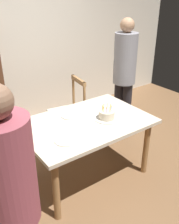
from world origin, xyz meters
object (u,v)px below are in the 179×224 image
person_celebrant (12,199)px  person_guest (124,72)px  dining_table (86,129)px  plate_near_celebrant (66,140)px  chair_spindle_back (68,113)px  birthday_cake (107,115)px  plate_far_side (70,115)px

person_celebrant → person_guest: 2.57m
person_celebrant → dining_table: bearing=37.2°
dining_table → plate_near_celebrant: plate_near_celebrant is taller
dining_table → chair_spindle_back: 0.85m
chair_spindle_back → dining_table: bearing=-107.5°
dining_table → person_guest: person_guest is taller
plate_near_celebrant → chair_spindle_back: bearing=57.5°
person_celebrant → birthday_cake: bearing=29.6°
dining_table → person_guest: bearing=25.8°
chair_spindle_back → person_guest: 0.99m
plate_far_side → person_celebrant: bearing=-134.8°
birthday_cake → plate_far_side: (-0.29, 0.31, -0.04)m
dining_table → plate_near_celebrant: (-0.39, -0.22, 0.10)m
dining_table → chair_spindle_back: (0.25, 0.79, -0.19)m
plate_near_celebrant → plate_far_side: same height
plate_near_celebrant → person_celebrant: size_ratio=0.13×
dining_table → person_guest: (1.02, 0.50, 0.35)m
person_guest → person_celebrant: bearing=-147.8°
person_guest → birthday_cake: bearing=-143.7°
birthday_cake → plate_far_side: 0.43m
plate_near_celebrant → person_celebrant: person_celebrant is taller
birthday_cake → plate_near_celebrant: 0.63m
dining_table → plate_near_celebrant: bearing=-151.3°
dining_table → person_celebrant: size_ratio=0.85×
chair_spindle_back → person_guest: bearing=-21.2°
person_guest → plate_far_side: bearing=-165.7°
plate_far_side → person_guest: 1.16m
chair_spindle_back → plate_far_side: bearing=-119.1°
dining_table → plate_far_side: plate_far_side is taller
dining_table → person_celebrant: person_celebrant is taller
birthday_cake → plate_near_celebrant: size_ratio=1.27×
plate_far_side → person_guest: size_ratio=0.13×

